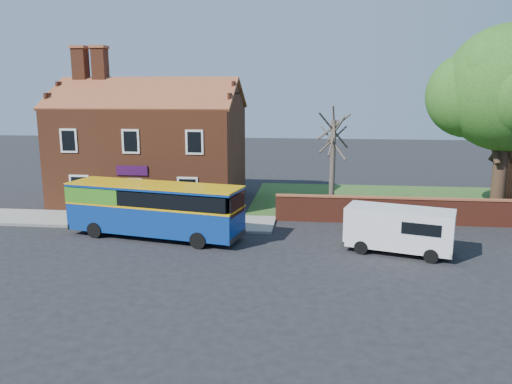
# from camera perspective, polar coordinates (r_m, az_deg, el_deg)

# --- Properties ---
(ground) EXTENTS (120.00, 120.00, 0.00)m
(ground) POSITION_cam_1_polar(r_m,az_deg,el_deg) (23.68, -3.90, -7.38)
(ground) COLOR black
(ground) RESTS_ON ground
(pavement) EXTENTS (18.00, 3.50, 0.12)m
(pavement) POSITION_cam_1_polar(r_m,az_deg,el_deg) (30.87, -14.84, -3.13)
(pavement) COLOR gray
(pavement) RESTS_ON ground
(kerb) EXTENTS (18.00, 0.15, 0.14)m
(kerb) POSITION_cam_1_polar(r_m,az_deg,el_deg) (29.31, -16.08, -3.95)
(kerb) COLOR slate
(kerb) RESTS_ON ground
(grass_strip) EXTENTS (26.00, 12.00, 0.04)m
(grass_strip) POSITION_cam_1_polar(r_m,az_deg,el_deg) (36.93, 20.28, -1.15)
(grass_strip) COLOR #426B28
(grass_strip) RESTS_ON ground
(shop_building) EXTENTS (12.30, 8.13, 10.50)m
(shop_building) POSITION_cam_1_polar(r_m,az_deg,el_deg) (35.59, -11.82, 4.42)
(shop_building) COLOR brown
(shop_building) RESTS_ON ground
(boundary_wall) EXTENTS (22.00, 0.38, 1.60)m
(boundary_wall) POSITION_cam_1_polar(r_m,az_deg,el_deg) (31.12, 22.93, -2.12)
(boundary_wall) COLOR maroon
(boundary_wall) RESTS_ON ground
(bus) EXTENTS (9.66, 4.21, 2.86)m
(bus) POSITION_cam_1_polar(r_m,az_deg,el_deg) (26.94, -12.08, -1.68)
(bus) COLOR navy
(bus) RESTS_ON ground
(van_near) EXTENTS (5.31, 3.34, 2.17)m
(van_near) POSITION_cam_1_polar(r_m,az_deg,el_deg) (24.81, 16.07, -3.99)
(van_near) COLOR silver
(van_near) RESTS_ON ground
(large_tree) EXTENTS (9.47, 7.49, 11.55)m
(large_tree) POSITION_cam_1_polar(r_m,az_deg,el_deg) (33.89, 26.83, 10.13)
(large_tree) COLOR black
(large_tree) RESTS_ON ground
(bare_tree) EXTENTS (2.41, 2.88, 6.44)m
(bare_tree) POSITION_cam_1_polar(r_m,az_deg,el_deg) (31.27, 8.74, 3.37)
(bare_tree) COLOR #4C4238
(bare_tree) RESTS_ON ground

